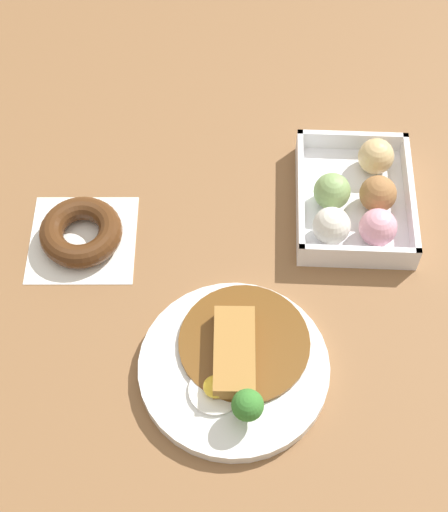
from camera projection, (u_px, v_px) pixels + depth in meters
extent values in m
plane|color=brown|center=(213.00, 296.00, 1.02)|extent=(1.60, 1.60, 0.00)
cylinder|color=white|center=(234.00, 368.00, 0.95)|extent=(0.23, 0.23, 0.02)
cylinder|color=brown|center=(244.00, 343.00, 0.96)|extent=(0.16, 0.16, 0.01)
cube|color=#A87538|center=(234.00, 352.00, 0.93)|extent=(0.11, 0.05, 0.02)
cylinder|color=white|center=(215.00, 390.00, 0.92)|extent=(0.06, 0.06, 0.00)
ellipsoid|color=yellow|center=(215.00, 387.00, 0.92)|extent=(0.03, 0.03, 0.02)
cylinder|color=#8CB766|center=(247.00, 413.00, 0.90)|extent=(0.01, 0.01, 0.02)
sphere|color=#387A2D|center=(248.00, 405.00, 0.88)|extent=(0.04, 0.04, 0.04)
cube|color=white|center=(353.00, 204.00, 1.09)|extent=(0.21, 0.16, 0.01)
cube|color=white|center=(359.00, 255.00, 1.02)|extent=(0.01, 0.16, 0.03)
cube|color=white|center=(352.00, 140.00, 1.13)|extent=(0.01, 0.16, 0.03)
cube|color=white|center=(410.00, 196.00, 1.08)|extent=(0.21, 0.01, 0.03)
cube|color=white|center=(300.00, 193.00, 1.08)|extent=(0.21, 0.01, 0.03)
sphere|color=pink|center=(378.00, 227.00, 1.03)|extent=(0.05, 0.05, 0.05)
sphere|color=#9E6B3D|center=(378.00, 194.00, 1.06)|extent=(0.05, 0.05, 0.05)
sphere|color=#DBB77A|center=(376.00, 156.00, 1.10)|extent=(0.05, 0.05, 0.05)
sphere|color=silver|center=(332.00, 226.00, 1.03)|extent=(0.05, 0.05, 0.05)
sphere|color=#84A860|center=(332.00, 191.00, 1.07)|extent=(0.05, 0.05, 0.05)
cube|color=white|center=(83.00, 239.00, 1.07)|extent=(0.15, 0.15, 0.00)
torus|color=#4C2B14|center=(81.00, 232.00, 1.05)|extent=(0.11, 0.11, 0.03)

